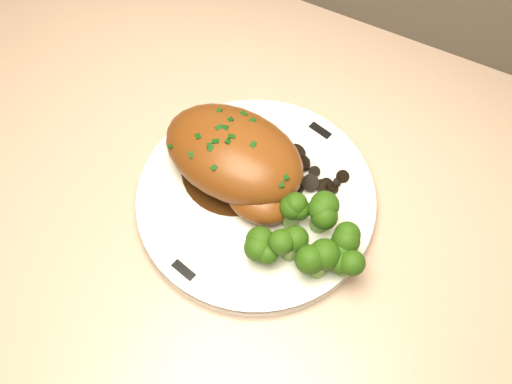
% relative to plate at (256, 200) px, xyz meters
% --- Properties ---
extents(plate, '(0.30, 0.30, 0.02)m').
position_rel_plate_xyz_m(plate, '(0.00, 0.00, 0.00)').
color(plate, white).
rests_on(plate, counter).
extents(rim_accent_0, '(0.03, 0.02, 0.00)m').
position_rel_plate_xyz_m(rim_accent_0, '(0.03, 0.10, 0.01)').
color(rim_accent_0, black).
rests_on(rim_accent_0, plate).
extents(rim_accent_1, '(0.02, 0.03, 0.00)m').
position_rel_plate_xyz_m(rim_accent_1, '(-0.10, 0.03, 0.01)').
color(rim_accent_1, black).
rests_on(rim_accent_1, plate).
extents(rim_accent_2, '(0.03, 0.02, 0.00)m').
position_rel_plate_xyz_m(rim_accent_2, '(-0.03, -0.10, 0.01)').
color(rim_accent_2, black).
rests_on(rim_accent_2, plate).
extents(rim_accent_3, '(0.02, 0.03, 0.00)m').
position_rel_plate_xyz_m(rim_accent_3, '(0.10, -0.03, 0.01)').
color(rim_accent_3, black).
rests_on(rim_accent_3, plate).
extents(gravy_pool, '(0.11, 0.11, 0.00)m').
position_rel_plate_xyz_m(gravy_pool, '(-0.03, 0.02, 0.01)').
color(gravy_pool, '#351C09').
rests_on(gravy_pool, plate).
extents(chicken_breast, '(0.16, 0.12, 0.06)m').
position_rel_plate_xyz_m(chicken_breast, '(-0.03, 0.02, 0.04)').
color(chicken_breast, brown).
rests_on(chicken_breast, plate).
extents(mushroom_pile, '(0.08, 0.06, 0.02)m').
position_rel_plate_xyz_m(mushroom_pile, '(0.04, 0.05, 0.01)').
color(mushroom_pile, black).
rests_on(mushroom_pile, plate).
extents(broccoli_florets, '(0.10, 0.08, 0.04)m').
position_rel_plate_xyz_m(broccoli_florets, '(0.07, -0.03, 0.03)').
color(broccoli_florets, olive).
rests_on(broccoli_florets, plate).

